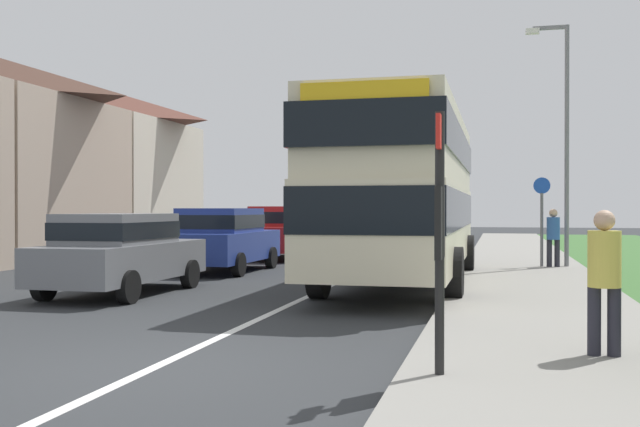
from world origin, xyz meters
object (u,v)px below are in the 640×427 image
at_px(parked_car_red, 283,230).
at_px(cycle_route_sign, 542,218).
at_px(parked_car_blue, 223,237).
at_px(parked_car_grey, 121,250).
at_px(pedestrian_walking_away, 553,235).
at_px(pedestrian_at_stop, 604,275).
at_px(bus_stop_sign, 440,224).
at_px(street_lamp_mid, 562,128).
at_px(double_decker_bus, 404,188).

xyz_separation_m(parked_car_red, cycle_route_sign, (8.14, -2.90, 0.47)).
height_order(parked_car_blue, parked_car_red, parked_car_red).
relative_size(parked_car_grey, cycle_route_sign, 1.70).
distance_m(pedestrian_walking_away, cycle_route_sign, 0.54).
height_order(pedestrian_at_stop, bus_stop_sign, bus_stop_sign).
xyz_separation_m(parked_car_blue, cycle_route_sign, (8.25, 2.31, 0.50)).
relative_size(pedestrian_walking_away, bus_stop_sign, 0.64).
distance_m(parked_car_blue, street_lamp_mid, 9.62).
bearing_deg(pedestrian_at_stop, street_lamp_mid, 87.33).
xyz_separation_m(parked_car_blue, pedestrian_walking_away, (8.54, 2.24, 0.05)).
height_order(double_decker_bus, parked_car_red, double_decker_bus).
height_order(parked_car_blue, street_lamp_mid, street_lamp_mid).
bearing_deg(pedestrian_at_stop, parked_car_red, 118.01).
height_order(bus_stop_sign, cycle_route_sign, bus_stop_sign).
relative_size(pedestrian_walking_away, cycle_route_sign, 0.66).
distance_m(parked_car_blue, parked_car_red, 5.21).
distance_m(double_decker_bus, parked_car_red, 9.04).
bearing_deg(pedestrian_walking_away, parked_car_blue, -165.28).
bearing_deg(bus_stop_sign, pedestrian_walking_away, 81.74).
relative_size(parked_car_blue, bus_stop_sign, 1.64).
distance_m(parked_car_red, pedestrian_walking_away, 8.93).
distance_m(parked_car_grey, pedestrian_walking_away, 11.44).
distance_m(parked_car_red, pedestrian_at_stop, 17.24).
height_order(parked_car_grey, cycle_route_sign, cycle_route_sign).
bearing_deg(street_lamp_mid, parked_car_blue, -163.78).
height_order(parked_car_blue, bus_stop_sign, bus_stop_sign).
height_order(pedestrian_at_stop, cycle_route_sign, cycle_route_sign).
bearing_deg(double_decker_bus, cycle_route_sign, 55.28).
xyz_separation_m(parked_car_blue, street_lamp_mid, (8.79, 2.56, 2.93)).
relative_size(parked_car_blue, pedestrian_walking_away, 2.56).
xyz_separation_m(double_decker_bus, street_lamp_mid, (3.69, 4.79, 1.72)).
xyz_separation_m(pedestrian_at_stop, pedestrian_walking_away, (0.33, 12.25, 0.00)).
bearing_deg(parked_car_grey, parked_car_blue, 89.26).
height_order(parked_car_red, cycle_route_sign, cycle_route_sign).
bearing_deg(pedestrian_walking_away, double_decker_bus, -127.54).
bearing_deg(parked_car_blue, double_decker_bus, -23.62).
relative_size(pedestrian_at_stop, pedestrian_walking_away, 1.00).
height_order(double_decker_bus, street_lamp_mid, street_lamp_mid).
bearing_deg(parked_car_red, pedestrian_walking_away, -19.38).
bearing_deg(cycle_route_sign, parked_car_red, 160.39).
relative_size(parked_car_red, pedestrian_at_stop, 2.66).
bearing_deg(double_decker_bus, parked_car_grey, -149.39).
distance_m(double_decker_bus, street_lamp_mid, 6.29).
bearing_deg(double_decker_bus, parked_car_red, 123.84).
bearing_deg(cycle_route_sign, street_lamp_mid, 24.41).
bearing_deg(bus_stop_sign, cycle_route_sign, 82.99).
bearing_deg(cycle_route_sign, parked_car_blue, -164.35).
distance_m(double_decker_bus, bus_stop_sign, 9.19).
distance_m(bus_stop_sign, cycle_route_sign, 13.70).
xyz_separation_m(bus_stop_sign, street_lamp_mid, (2.22, 13.84, 2.32)).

